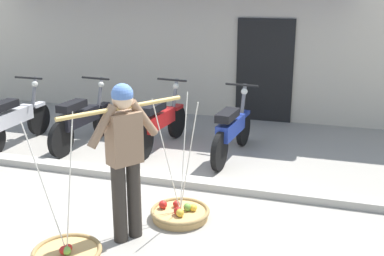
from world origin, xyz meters
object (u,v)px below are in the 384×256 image
motorcycle_nearest_shop (14,120)px  motorcycle_second_in_row (82,120)px  motorcycle_end_of_row (232,130)px  fruit_basket_right_side (180,213)px  fruit_basket_left_side (67,254)px  fruit_vendor (125,153)px  motorcycle_third_in_row (160,122)px

motorcycle_nearest_shop → motorcycle_second_in_row: size_ratio=1.00×
motorcycle_end_of_row → fruit_basket_right_side: bearing=-93.2°
fruit_basket_left_side → fruit_basket_right_side: bearing=55.9°
fruit_basket_right_side → motorcycle_nearest_shop: fruit_basket_right_side is taller
fruit_vendor → motorcycle_nearest_shop: 3.87m
fruit_vendor → fruit_basket_left_side: size_ratio=1.17×
fruit_basket_right_side → motorcycle_end_of_row: bearing=86.8°
fruit_basket_left_side → motorcycle_end_of_row: 3.49m
motorcycle_third_in_row → fruit_basket_left_side: bearing=-84.7°
motorcycle_third_in_row → motorcycle_end_of_row: bearing=-3.5°
fruit_basket_right_side → motorcycle_second_in_row: fruit_basket_right_side is taller
fruit_vendor → fruit_basket_left_side: bearing=-124.1°
fruit_vendor → motorcycle_second_in_row: size_ratio=0.93×
fruit_basket_left_side → motorcycle_third_in_row: (-0.32, 3.43, 0.38)m
fruit_vendor → motorcycle_second_in_row: bearing=127.7°
fruit_vendor → fruit_basket_left_side: (-0.39, -0.58, -0.90)m
fruit_basket_right_side → motorcycle_nearest_shop: (-3.48, 1.69, 0.38)m
motorcycle_second_in_row → motorcycle_end_of_row: bearing=4.1°
motorcycle_third_in_row → motorcycle_end_of_row: same height
fruit_basket_right_side → motorcycle_third_in_row: 2.54m
motorcycle_second_in_row → fruit_basket_left_side: bearing=-63.1°
fruit_vendor → motorcycle_nearest_shop: bearing=143.7°
fruit_basket_left_side → motorcycle_nearest_shop: bearing=133.3°
fruit_basket_left_side → motorcycle_third_in_row: bearing=95.3°
fruit_vendor → motorcycle_second_in_row: fruit_vendor is taller
motorcycle_second_in_row → motorcycle_end_of_row: size_ratio=1.00×
motorcycle_nearest_shop → fruit_vendor: bearing=-36.3°
motorcycle_second_in_row → motorcycle_end_of_row: same height
fruit_basket_left_side → motorcycle_third_in_row: 3.46m
motorcycle_second_in_row → motorcycle_end_of_row: (2.52, 0.18, 0.00)m
motorcycle_second_in_row → motorcycle_nearest_shop: bearing=-163.9°
motorcycle_nearest_shop → motorcycle_end_of_row: same height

